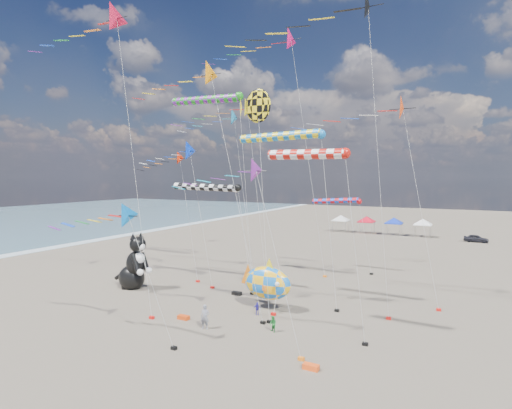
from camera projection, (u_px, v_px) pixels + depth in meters
The scene contains 28 objects.
ground at pixel (156, 366), 22.93m from camera, with size 260.00×260.00×0.00m, color brown.
delta_kite_0 at pixel (206, 75), 30.43m from camera, with size 11.74×2.13×20.00m.
delta_kite_1 at pixel (282, 38), 43.78m from camera, with size 15.70×2.75×27.67m.
delta_kite_2 at pixel (165, 162), 42.16m from camera, with size 8.66×1.50×13.59m.
delta_kite_3 at pixel (183, 153), 39.46m from camera, with size 8.87×2.12×14.55m.
delta_kite_4 at pixel (99, 24), 31.18m from camera, with size 13.68×2.41×24.28m.
delta_kite_5 at pixel (129, 219), 26.15m from camera, with size 9.16×1.72×9.36m.
delta_kite_6 at pixel (240, 176), 24.77m from camera, with size 9.33×1.73×12.17m.
delta_kite_7 at pixel (382, 111), 33.36m from camera, with size 13.08×2.35×17.82m.
delta_kite_8 at pixel (233, 112), 42.59m from camera, with size 12.25×2.14×19.19m.
delta_kite_9 at pixel (338, 15), 30.68m from camera, with size 14.68×2.54×24.89m.
delta_kite_10 at pixel (217, 120), 44.08m from camera, with size 10.87×2.01×18.46m.
windsock_0 at pixel (311, 156), 26.58m from camera, with size 7.04×0.72×12.72m.
windsock_1 at pixel (284, 137), 33.31m from camera, with size 8.99×0.78×14.63m.
windsock_2 at pixel (209, 188), 38.30m from camera, with size 8.84×0.69×10.18m.
windsock_3 at pixel (338, 201), 45.47m from camera, with size 7.13×0.61×8.42m.
windsock_4 at pixel (209, 100), 42.01m from camera, with size 9.99×0.90×19.42m.
angelfish_kite at pixel (256, 108), 31.25m from camera, with size 3.74×3.02×17.71m.
cat_inflatable at pixel (134, 260), 38.56m from camera, with size 4.10×2.05×5.53m, color black, non-canonical shape.
fish_inflatable at pixel (267, 283), 32.49m from camera, with size 5.51×2.84×4.30m.
person_adult at pixel (205, 317), 28.42m from camera, with size 0.64×0.42×1.75m, color gray.
child_green at pixel (273, 324), 27.85m from camera, with size 0.56×0.43×1.14m, color #288C39.
child_blue at pixel (257, 309), 31.34m from camera, with size 0.60×0.25×1.02m, color #3329AE.
kite_bag_0 at pixel (237, 293), 36.68m from camera, with size 0.90×0.44×0.30m, color black.
kite_bag_1 at pixel (183, 317), 30.38m from camera, with size 0.90×0.44×0.30m, color red.
kite_bag_2 at pixel (311, 367), 22.47m from camera, with size 0.90×0.44×0.30m, color #F74D14.
tent_row at pixel (380, 218), 75.06m from camera, with size 19.20×4.20×3.80m.
parked_car at pixel (476, 238), 66.11m from camera, with size 1.49×3.71×1.26m, color #26262D.
Camera 1 is at (15.42, -17.02, 10.86)m, focal length 28.00 mm.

